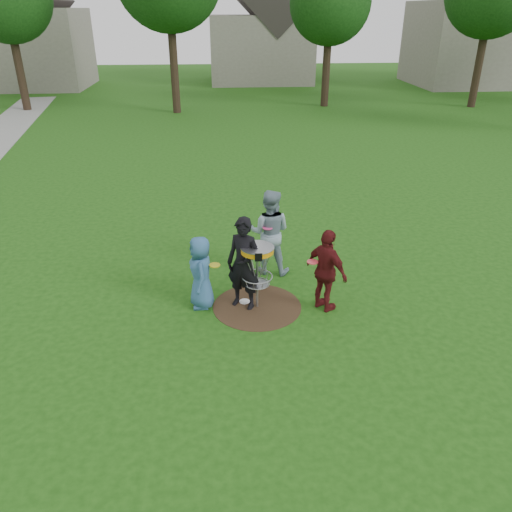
{
  "coord_description": "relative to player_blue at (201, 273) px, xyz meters",
  "views": [
    {
      "loc": [
        -0.68,
        -8.6,
        5.43
      ],
      "look_at": [
        0.0,
        0.3,
        1.0
      ],
      "focal_mm": 35.0,
      "sensor_mm": 36.0,
      "label": 1
    }
  ],
  "objects": [
    {
      "name": "dirt_patch",
      "position": [
        1.11,
        -0.14,
        -0.75
      ],
      "size": [
        1.8,
        1.8,
        0.01
      ],
      "primitive_type": "cylinder",
      "color": "#47331E",
      "rests_on": "ground"
    },
    {
      "name": "house_row",
      "position": [
        5.88,
        32.93,
        3.39
      ],
      "size": [
        44.5,
        10.65,
        11.62
      ],
      "color": "gray",
      "rests_on": "ground"
    },
    {
      "name": "disc_golf_basket",
      "position": [
        1.11,
        -0.14,
        0.26
      ],
      "size": [
        0.66,
        0.67,
        1.38
      ],
      "color": "#9EA0A5",
      "rests_on": "ground"
    },
    {
      "name": "held_discs",
      "position": [
        1.25,
        0.17,
        0.33
      ],
      "size": [
        2.11,
        1.6,
        0.29
      ],
      "color": "gold",
      "rests_on": "ground"
    },
    {
      "name": "player_blue",
      "position": [
        0.0,
        0.0,
        0.0
      ],
      "size": [
        0.55,
        0.78,
        1.52
      ],
      "primitive_type": "imported",
      "rotation": [
        0.0,
        0.0,
        -1.47
      ],
      "color": "#325E8A",
      "rests_on": "ground"
    },
    {
      "name": "player_grey",
      "position": [
        1.5,
        1.38,
        0.22
      ],
      "size": [
        1.11,
        0.97,
        1.96
      ],
      "primitive_type": "imported",
      "rotation": [
        0.0,
        0.0,
        2.87
      ],
      "color": "#7D95A1",
      "rests_on": "ground"
    },
    {
      "name": "player_maroon",
      "position": [
        2.45,
        -0.31,
        0.1
      ],
      "size": [
        0.92,
        1.06,
        1.71
      ],
      "primitive_type": "imported",
      "rotation": [
        0.0,
        0.0,
        2.19
      ],
      "color": "#581416",
      "rests_on": "ground"
    },
    {
      "name": "player_black",
      "position": [
        0.84,
        -0.08,
        0.2
      ],
      "size": [
        0.83,
        0.74,
        1.92
      ],
      "primitive_type": "imported",
      "rotation": [
        0.0,
        0.0,
        -0.51
      ],
      "color": "black",
      "rests_on": "ground"
    },
    {
      "name": "disc_on_grass",
      "position": [
        0.86,
        0.06,
        -0.75
      ],
      "size": [
        0.22,
        0.22,
        0.02
      ],
      "primitive_type": "cylinder",
      "color": "white",
      "rests_on": "ground"
    },
    {
      "name": "ground",
      "position": [
        1.11,
        -0.14,
        -0.76
      ],
      "size": [
        100.0,
        100.0,
        0.0
      ],
      "primitive_type": "plane",
      "color": "#19470F",
      "rests_on": "ground"
    }
  ]
}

